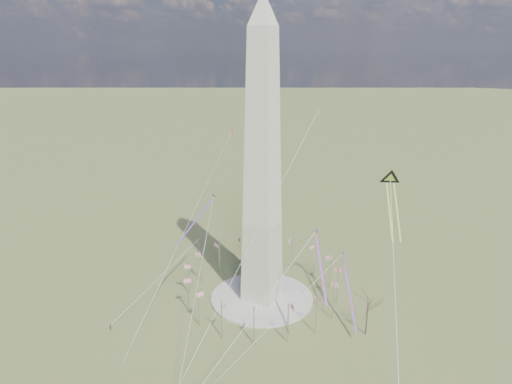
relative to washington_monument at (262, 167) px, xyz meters
The scene contains 13 objects.
ground 47.95m from the washington_monument, ahead, with size 2000.00×2000.00×0.00m, color #586432.
plaza 47.55m from the washington_monument, ahead, with size 36.00×36.00×0.80m, color #B4B2A5.
washington_monument is the anchor object (origin of this frame).
flagpole_ring 40.68m from the washington_monument, 169.63° to the right, with size 54.40×54.40×13.00m.
tree_near 52.43m from the washington_monument, ahead, with size 9.62×9.62×16.83m.
person_west 69.64m from the washington_monument, 130.39° to the right, with size 0.87×0.67×1.78m, color gray.
kite_delta_black 39.96m from the washington_monument, ahead, with size 11.50×19.36×15.91m.
kite_diamond_purple 39.75m from the washington_monument, behind, with size 1.51×2.72×8.50m.
kite_streamer_left 35.25m from the washington_monument, 28.30° to the right, with size 11.53×18.03×13.95m.
kite_streamer_mid 26.41m from the washington_monument, 155.21° to the right, with size 4.00×18.93×13.04m.
kite_streamer_right 45.92m from the washington_monument, 10.53° to the left, with size 13.22×21.30×16.38m.
kite_small_red 53.62m from the washington_monument, 131.63° to the left, with size 1.15×1.79×4.36m.
kite_small_white 43.13m from the washington_monument, 85.37° to the left, with size 1.13×1.89×4.46m.
Camera 1 is at (65.80, -125.97, 84.81)m, focal length 32.00 mm.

